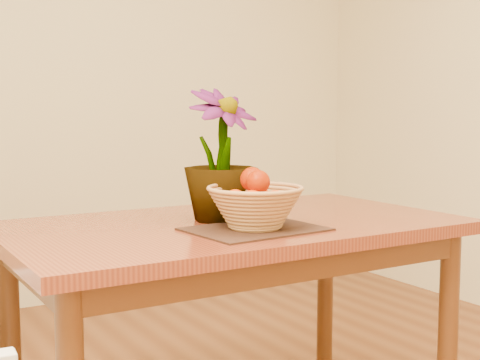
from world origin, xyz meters
TOP-DOWN VIEW (x-y plane):
  - wall_back at (0.00, 2.25)m, footprint 4.00×0.02m
  - table at (0.00, 0.30)m, footprint 1.40×0.80m
  - placemat at (-0.02, 0.14)m, footprint 0.40×0.31m
  - wicker_basket at (-0.02, 0.14)m, footprint 0.28×0.28m
  - orange_pile at (-0.02, 0.14)m, footprint 0.15×0.16m
  - potted_plant at (-0.02, 0.34)m, footprint 0.28×0.28m

SIDE VIEW (x-z plane):
  - table at x=0.00m, z-range 0.29..1.04m
  - placemat at x=-0.02m, z-range 0.75..0.76m
  - wicker_basket at x=-0.02m, z-range 0.75..0.87m
  - orange_pile at x=-0.02m, z-range 0.80..0.93m
  - potted_plant at x=-0.02m, z-range 0.75..1.17m
  - wall_back at x=0.00m, z-range 0.00..2.70m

